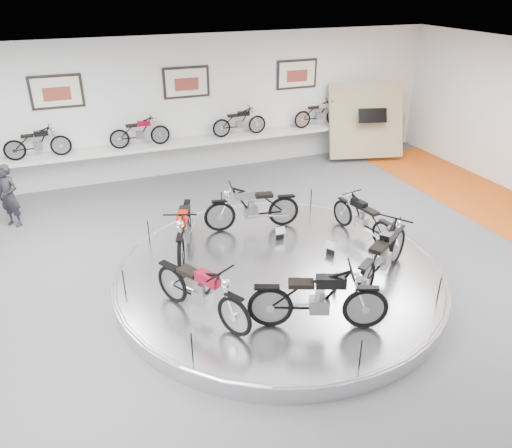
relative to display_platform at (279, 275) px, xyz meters
name	(u,v)px	position (x,y,z in m)	size (l,w,h in m)	color
floor	(285,289)	(0.00, -0.30, -0.15)	(16.00, 16.00, 0.00)	#515153
ceiling	(292,78)	(0.00, -0.30, 3.85)	(16.00, 16.00, 0.00)	white
wall_back	(188,106)	(0.00, 6.70, 1.85)	(16.00, 16.00, 0.00)	white
dado_band	(191,154)	(0.00, 6.68, 0.40)	(15.68, 0.04, 1.10)	#BCBCBA
display_platform	(279,275)	(0.00, 0.00, 0.00)	(6.40, 6.40, 0.30)	silver
platform_rim	(279,270)	(0.00, 0.00, 0.12)	(6.40, 6.40, 0.10)	#B2B2BA
shelf	(192,142)	(0.00, 6.40, 0.85)	(11.00, 0.55, 0.10)	silver
poster_left	(57,92)	(-3.50, 6.66, 2.55)	(1.35, 0.06, 0.88)	silver
poster_center	(186,82)	(0.00, 6.66, 2.55)	(1.35, 0.06, 0.88)	silver
poster_right	(297,74)	(3.50, 6.66, 2.55)	(1.35, 0.06, 0.88)	silver
display_panel	(366,121)	(5.60, 5.80, 1.10)	(2.40, 0.12, 2.40)	tan
shelf_bike_a	(38,145)	(-4.20, 6.40, 1.27)	(1.22, 0.42, 0.73)	black
shelf_bike_b	(140,134)	(-1.50, 6.40, 1.27)	(1.22, 0.42, 0.73)	maroon
shelf_bike_c	(239,124)	(1.50, 6.40, 1.27)	(1.22, 0.42, 0.73)	black
shelf_bike_d	(319,115)	(4.20, 6.40, 1.27)	(1.22, 0.42, 0.73)	#B3B2B8
bike_a	(363,217)	(2.21, 0.57, 0.62)	(1.59, 0.56, 0.93)	black
bike_b	(252,207)	(0.13, 1.82, 0.69)	(1.83, 0.65, 1.08)	#B3B2B8
bike_c	(184,228)	(-1.55, 1.30, 0.70)	(1.88, 0.66, 1.11)	red
bike_d	(201,290)	(-1.83, -0.94, 0.68)	(1.81, 0.64, 1.07)	maroon
bike_e	(318,298)	(-0.17, -1.87, 0.71)	(1.92, 0.68, 1.13)	black
bike_f	(383,254)	(1.60, -1.08, 0.71)	(1.92, 0.68, 1.13)	black
visitor	(9,196)	(-4.96, 4.64, 0.62)	(0.56, 0.37, 1.54)	black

